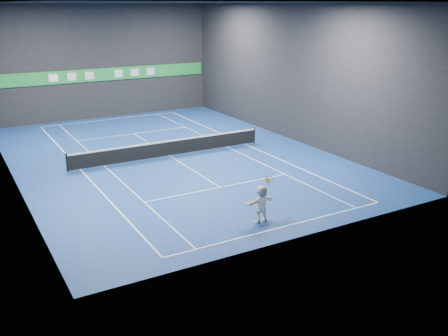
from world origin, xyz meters
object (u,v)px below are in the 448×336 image
player (261,204)px  tennis_net (169,147)px  tennis_racket (269,181)px  tennis_ball (257,166)px

player → tennis_net: size_ratio=0.13×
tennis_net → tennis_racket: size_ratio=16.39×
player → tennis_net: player is taller
tennis_ball → tennis_net: tennis_ball is taller
player → tennis_ball: bearing=0.7°
player → tennis_net: bearing=-97.9°
player → tennis_racket: size_ratio=2.16×
tennis_net → tennis_racket: 10.97m
tennis_ball → player: bearing=5.9°
player → tennis_racket: 1.04m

